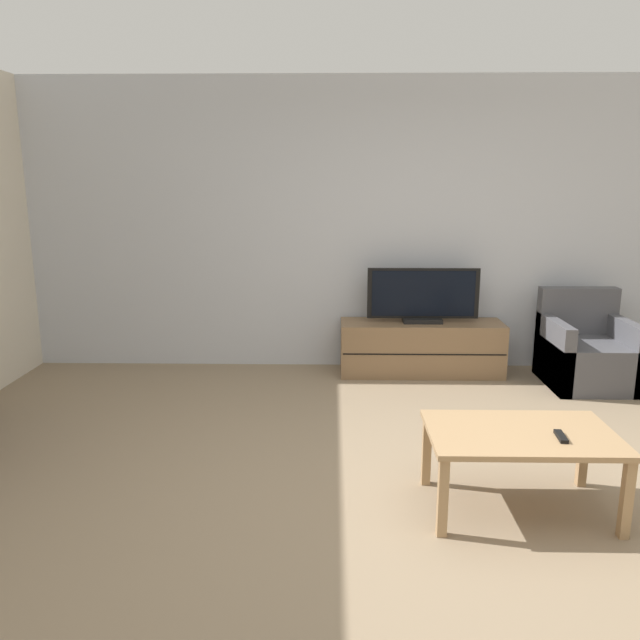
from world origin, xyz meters
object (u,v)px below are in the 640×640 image
object	(u,v)px
tv_stand	(421,348)
armchair	(586,354)
coffee_table	(521,441)
remote	(561,436)
tv	(423,298)

from	to	relation	value
tv_stand	armchair	size ratio (longest dim) A/B	1.82
coffee_table	remote	bearing A→B (deg)	-25.93
remote	tv_stand	bearing A→B (deg)	103.11
armchair	remote	world-z (taller)	armchair
remote	tv	bearing A→B (deg)	103.12
tv	armchair	size ratio (longest dim) A/B	1.24
tv	coffee_table	world-z (taller)	tv
coffee_table	remote	distance (m)	0.21
tv	remote	xyz separation A→B (m)	(0.37, -2.55, -0.26)
tv_stand	remote	world-z (taller)	tv_stand
armchair	remote	bearing A→B (deg)	-114.61
tv_stand	coffee_table	xyz separation A→B (m)	(0.19, -2.47, 0.15)
tv_stand	coffee_table	world-z (taller)	tv_stand
armchair	coffee_table	size ratio (longest dim) A/B	0.82
tv_stand	coffee_table	distance (m)	2.48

